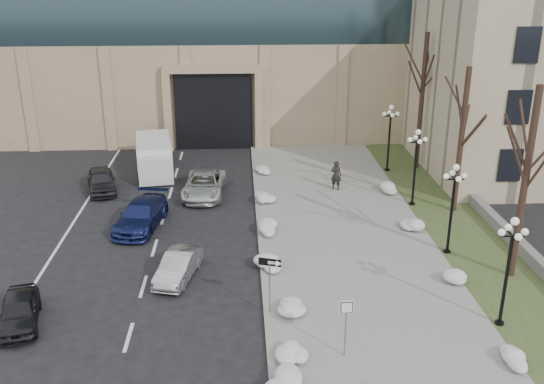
{
  "coord_description": "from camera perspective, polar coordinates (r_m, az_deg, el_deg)",
  "views": [
    {
      "loc": [
        -1.99,
        -14.42,
        13.66
      ],
      "look_at": [
        -0.52,
        12.55,
        3.5
      ],
      "focal_mm": 40.0,
      "sensor_mm": 36.0,
      "label": 1
    }
  ],
  "objects": [
    {
      "name": "lamppost_c",
      "position": [
        36.54,
        13.4,
        3.2
      ],
      "size": [
        1.18,
        1.18,
        4.76
      ],
      "color": "black",
      "rests_on": "ground"
    },
    {
      "name": "sidewalk",
      "position": [
        31.98,
        7.09,
        -4.72
      ],
      "size": [
        9.0,
        40.0,
        0.12
      ],
      "primitive_type": "cube",
      "color": "gray",
      "rests_on": "ground"
    },
    {
      "name": "box_truck",
      "position": [
        43.24,
        -11.01,
        3.25
      ],
      "size": [
        3.31,
        7.01,
        2.14
      ],
      "rotation": [
        0.0,
        0.0,
        0.15
      ],
      "color": "silver",
      "rests_on": "ground"
    },
    {
      "name": "car_b",
      "position": [
        28.47,
        -8.81,
        -6.92
      ],
      "size": [
        2.16,
        3.92,
        1.23
      ],
      "primitive_type": "imported",
      "rotation": [
        0.0,
        0.0,
        -0.25
      ],
      "color": "#94969B",
      "rests_on": "ground"
    },
    {
      "name": "tree_far",
      "position": [
        42.97,
        14.05,
        9.95
      ],
      "size": [
        3.2,
        3.2,
        9.5
      ],
      "color": "black",
      "rests_on": "ground"
    },
    {
      "name": "snow_clump_b",
      "position": [
        21.57,
        0.73,
        -17.66
      ],
      "size": [
        1.1,
        1.6,
        0.36
      ],
      "primitive_type": "ellipsoid",
      "color": "silver",
      "rests_on": "sidewalk"
    },
    {
      "name": "snow_clump_h",
      "position": [
        24.31,
        22.07,
        -14.44
      ],
      "size": [
        1.1,
        1.6,
        0.36
      ],
      "primitive_type": "ellipsoid",
      "color": "silver",
      "rests_on": "sidewalk"
    },
    {
      "name": "tree_near",
      "position": [
        28.53,
        23.03,
        3.0
      ],
      "size": [
        3.2,
        3.2,
        9.0
      ],
      "color": "black",
      "rests_on": "ground"
    },
    {
      "name": "snow_clump_i",
      "position": [
        28.66,
        17.01,
        -8.16
      ],
      "size": [
        1.1,
        1.6,
        0.36
      ],
      "primitive_type": "ellipsoid",
      "color": "silver",
      "rests_on": "sidewalk"
    },
    {
      "name": "lamppost_a",
      "position": [
        25.2,
        21.44,
        -5.76
      ],
      "size": [
        1.18,
        1.18,
        4.76
      ],
      "color": "black",
      "rests_on": "ground"
    },
    {
      "name": "curb",
      "position": [
        31.52,
        -1.02,
        -4.93
      ],
      "size": [
        0.3,
        40.0,
        0.14
      ],
      "primitive_type": "cube",
      "color": "gray",
      "rests_on": "ground"
    },
    {
      "name": "snow_clump_k",
      "position": [
        39.13,
        10.53,
        0.29
      ],
      "size": [
        1.1,
        1.6,
        0.36
      ],
      "primitive_type": "ellipsoid",
      "color": "silver",
      "rests_on": "sidewalk"
    },
    {
      "name": "car_c",
      "position": [
        34.15,
        -12.24,
        -2.12
      ],
      "size": [
        2.91,
        5.34,
        1.47
      ],
      "primitive_type": "imported",
      "rotation": [
        0.0,
        0.0,
        -0.18
      ],
      "color": "navy",
      "rests_on": "ground"
    },
    {
      "name": "lamppost_b",
      "position": [
        30.7,
        16.68,
        -0.46
      ],
      "size": [
        1.18,
        1.18,
        4.76
      ],
      "color": "black",
      "rests_on": "ground"
    },
    {
      "name": "snow_clump_l",
      "position": [
        23.04,
        2.17,
        -14.84
      ],
      "size": [
        1.1,
        1.6,
        0.36
      ],
      "primitive_type": "ellipsoid",
      "color": "silver",
      "rests_on": "sidewalk"
    },
    {
      "name": "snow_clump_c",
      "position": [
        25.81,
        1.0,
        -10.56
      ],
      "size": [
        1.1,
        1.6,
        0.36
      ],
      "primitive_type": "ellipsoid",
      "color": "silver",
      "rests_on": "sidewalk"
    },
    {
      "name": "tree_mid",
      "position": [
        35.69,
        17.57,
        6.44
      ],
      "size": [
        3.2,
        3.2,
        8.5
      ],
      "color": "black",
      "rests_on": "ground"
    },
    {
      "name": "lamppost_d",
      "position": [
        42.56,
        11.03,
        5.83
      ],
      "size": [
        1.18,
        1.18,
        4.76
      ],
      "color": "black",
      "rests_on": "ground"
    },
    {
      "name": "grass_strip",
      "position": [
        33.72,
        18.06,
        -4.28
      ],
      "size": [
        4.0,
        40.0,
        0.1
      ],
      "primitive_type": "cube",
      "color": "#344522",
      "rests_on": "ground"
    },
    {
      "name": "car_a",
      "position": [
        26.77,
        -22.71,
        -10.29
      ],
      "size": [
        2.29,
        3.93,
        1.26
      ],
      "primitive_type": "imported",
      "rotation": [
        0.0,
        0.0,
        0.23
      ],
      "color": "black",
      "rests_on": "ground"
    },
    {
      "name": "pedestrian",
      "position": [
        38.86,
        6.05,
        1.59
      ],
      "size": [
        0.82,
        0.7,
        1.9
      ],
      "primitive_type": "imported",
      "rotation": [
        0.0,
        0.0,
        2.72
      ],
      "color": "black",
      "rests_on": "sidewalk"
    },
    {
      "name": "car_e",
      "position": [
        40.25,
        -15.76,
        1.04
      ],
      "size": [
        2.7,
        4.46,
        1.42
      ],
      "primitive_type": "imported",
      "rotation": [
        0.0,
        0.0,
        0.26
      ],
      "color": "#2B2A2F",
      "rests_on": "ground"
    },
    {
      "name": "one_way_sign",
      "position": [
        24.55,
        0.14,
        -7.31
      ],
      "size": [
        0.96,
        0.47,
        2.62
      ],
      "rotation": [
        0.0,
        0.0,
        -0.31
      ],
      "color": "slate",
      "rests_on": "ground"
    },
    {
      "name": "stone_wall",
      "position": [
        36.03,
        20.0,
        -2.38
      ],
      "size": [
        0.5,
        30.0,
        0.7
      ],
      "primitive_type": "cube",
      "color": "slate",
      "rests_on": "ground"
    },
    {
      "name": "keep_sign",
      "position": [
        22.41,
        7.0,
        -11.56
      ],
      "size": [
        0.52,
        0.08,
        2.43
      ],
      "rotation": [
        0.0,
        0.0,
        0.03
      ],
      "color": "slate",
      "rests_on": "ground"
    },
    {
      "name": "snow_clump_f",
      "position": [
        36.97,
        -1.0,
        -0.57
      ],
      "size": [
        1.1,
        1.6,
        0.36
      ],
      "primitive_type": "ellipsoid",
      "color": "silver",
      "rests_on": "sidewalk"
    },
    {
      "name": "snow_clump_g",
      "position": [
        41.99,
        -0.96,
        2.06
      ],
      "size": [
        1.1,
        1.6,
        0.36
      ],
      "primitive_type": "ellipsoid",
      "color": "silver",
      "rests_on": "sidewalk"
    },
    {
      "name": "snow_clump_e",
      "position": [
        32.75,
        -0.81,
        -3.46
      ],
      "size": [
        1.1,
        1.6,
        0.36
      ],
      "primitive_type": "ellipsoid",
      "color": "silver",
      "rests_on": "sidewalk"
    },
    {
      "name": "snow_clump_j",
      "position": [
        33.96,
        13.15,
        -3.13
      ],
      "size": [
        1.1,
        1.6,
        0.36
      ],
      "primitive_type": "ellipsoid",
      "color": "silver",
      "rests_on": "sidewalk"
    },
    {
      "name": "snow_clump_d",
      "position": [
        29.04,
        -0.46,
        -6.78
      ],
      "size": [
        1.1,
        1.6,
        0.36
      ],
      "primitive_type": "ellipsoid",
      "color": "silver",
      "rests_on": "sidewalk"
    },
    {
      "name": "car_d",
      "position": [
        38.25,
        -6.4,
        0.72
      ],
      "size": [
        2.77,
        5.36,
        1.45
      ],
      "primitive_type": "imported",
      "rotation": [
        0.0,
        0.0,
        -0.07
      ],
      "color": "silver",
      "rests_on": "ground"
    }
  ]
}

